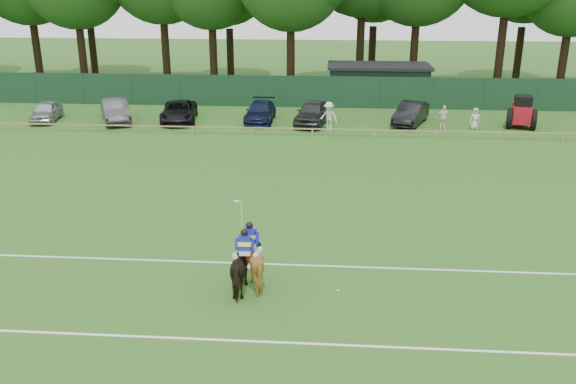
# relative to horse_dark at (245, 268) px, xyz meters

# --- Properties ---
(ground) EXTENTS (160.00, 160.00, 0.00)m
(ground) POSITION_rel_horse_dark_xyz_m (0.47, 3.04, -0.86)
(ground) COLOR #1E4C14
(ground) RESTS_ON ground
(horse_dark) EXTENTS (1.00, 2.06, 1.71)m
(horse_dark) POSITION_rel_horse_dark_xyz_m (0.00, 0.00, 0.00)
(horse_dark) COLOR black
(horse_dark) RESTS_ON ground
(horse_chestnut) EXTENTS (1.80, 1.93, 1.77)m
(horse_chestnut) POSITION_rel_horse_dark_xyz_m (0.10, 0.49, 0.03)
(horse_chestnut) COLOR brown
(horse_chestnut) RESTS_ON ground
(sedan_silver) EXTENTS (2.30, 4.30, 1.39)m
(sedan_silver) POSITION_rel_horse_dark_xyz_m (-17.89, 23.97, -0.16)
(sedan_silver) COLOR #AFB1B5
(sedan_silver) RESTS_ON ground
(sedan_grey) EXTENTS (3.66, 5.27, 1.65)m
(sedan_grey) POSITION_rel_horse_dark_xyz_m (-12.81, 24.09, -0.03)
(sedan_grey) COLOR #333336
(sedan_grey) RESTS_ON ground
(suv_black) EXTENTS (3.12, 5.44, 1.43)m
(suv_black) POSITION_rel_horse_dark_xyz_m (-8.27, 24.48, -0.14)
(suv_black) COLOR black
(suv_black) RESTS_ON ground
(sedan_navy) EXTENTS (1.99, 4.83, 1.40)m
(sedan_navy) POSITION_rel_horse_dark_xyz_m (-2.42, 24.87, -0.16)
(sedan_navy) COLOR black
(sedan_navy) RESTS_ON ground
(hatch_grey) EXTENTS (2.87, 5.15, 1.66)m
(hatch_grey) POSITION_rel_horse_dark_xyz_m (1.38, 24.31, -0.03)
(hatch_grey) COLOR #2A2A2C
(hatch_grey) RESTS_ON ground
(estate_black) EXTENTS (3.15, 4.91, 1.53)m
(estate_black) POSITION_rel_horse_dark_xyz_m (8.27, 24.85, -0.09)
(estate_black) COLOR black
(estate_black) RESTS_ON ground
(spectator_left) EXTENTS (1.45, 1.17, 1.95)m
(spectator_left) POSITION_rel_horse_dark_xyz_m (2.52, 22.52, 0.12)
(spectator_left) COLOR beige
(spectator_left) RESTS_ON ground
(spectator_mid) EXTENTS (1.01, 0.48, 1.67)m
(spectator_mid) POSITION_rel_horse_dark_xyz_m (10.29, 23.34, -0.02)
(spectator_mid) COLOR silver
(spectator_mid) RESTS_ON ground
(spectator_right) EXTENTS (0.77, 0.54, 1.49)m
(spectator_right) POSITION_rel_horse_dark_xyz_m (12.48, 23.59, -0.11)
(spectator_right) COLOR beige
(spectator_right) RESTS_ON ground
(rider_dark) EXTENTS (0.94, 0.38, 1.41)m
(rider_dark) POSITION_rel_horse_dark_xyz_m (0.00, -0.01, 0.76)
(rider_dark) COLOR silver
(rider_dark) RESTS_ON ground
(rider_chestnut) EXTENTS (0.93, 0.71, 2.05)m
(rider_chestnut) POSITION_rel_horse_dark_xyz_m (0.10, 0.48, 0.81)
(rider_chestnut) COLOR silver
(rider_chestnut) RESTS_ON ground
(polo_ball) EXTENTS (0.09, 0.09, 0.09)m
(polo_ball) POSITION_rel_horse_dark_xyz_m (3.09, 0.19, -0.81)
(polo_ball) COLOR silver
(polo_ball) RESTS_ON ground
(pitch_lines) EXTENTS (60.00, 5.10, 0.01)m
(pitch_lines) POSITION_rel_horse_dark_xyz_m (0.47, -0.46, -0.85)
(pitch_lines) COLOR silver
(pitch_lines) RESTS_ON ground
(pitch_rail) EXTENTS (62.10, 0.10, 0.50)m
(pitch_rail) POSITION_rel_horse_dark_xyz_m (0.47, 21.04, -0.41)
(pitch_rail) COLOR #997F5B
(pitch_rail) RESTS_ON ground
(perimeter_fence) EXTENTS (92.08, 0.08, 2.50)m
(perimeter_fence) POSITION_rel_horse_dark_xyz_m (0.47, 30.04, 0.39)
(perimeter_fence) COLOR #14351E
(perimeter_fence) RESTS_ON ground
(utility_shed) EXTENTS (8.40, 4.40, 3.04)m
(utility_shed) POSITION_rel_horse_dark_xyz_m (6.47, 33.04, 0.68)
(utility_shed) COLOR #14331E
(utility_shed) RESTS_ON ground
(tree_row) EXTENTS (96.00, 12.00, 21.00)m
(tree_row) POSITION_rel_horse_dark_xyz_m (2.47, 38.04, -0.86)
(tree_row) COLOR #26561C
(tree_row) RESTS_ON ground
(tractor) EXTENTS (2.31, 2.99, 2.25)m
(tractor) POSITION_rel_horse_dark_xyz_m (15.77, 24.40, 0.21)
(tractor) COLOR #A50F1B
(tractor) RESTS_ON ground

